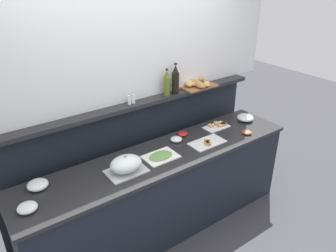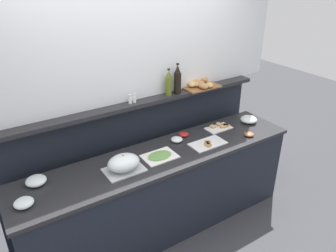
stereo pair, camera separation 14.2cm
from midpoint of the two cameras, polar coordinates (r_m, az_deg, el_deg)
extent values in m
plane|color=#38383D|center=(4.01, -6.91, -12.19)|extent=(12.00, 12.00, 0.00)
cube|color=black|center=(3.34, -2.10, -11.79)|extent=(2.76, 0.57, 0.85)
cube|color=#232326|center=(3.08, -2.23, -5.32)|extent=(2.80, 0.61, 0.03)
cube|color=black|center=(3.57, -6.53, -5.30)|extent=(2.85, 0.08, 1.25)
cube|color=#232326|center=(3.24, -6.66, 4.04)|extent=(2.85, 0.22, 0.04)
cube|color=silver|center=(3.11, -8.00, 16.07)|extent=(3.45, 0.08, 1.31)
cube|color=white|center=(3.60, 7.31, -0.18)|extent=(0.28, 0.16, 0.01)
cube|color=tan|center=(3.64, 8.63, 0.22)|extent=(0.06, 0.07, 0.01)
cube|color=#D1664C|center=(3.64, 8.64, 0.34)|extent=(0.06, 0.07, 0.01)
cube|color=tan|center=(3.63, 8.65, 0.45)|extent=(0.06, 0.07, 0.01)
cube|color=tan|center=(3.63, 8.50, 0.17)|extent=(0.07, 0.06, 0.01)
cube|color=#D1664C|center=(3.63, 8.51, 0.28)|extent=(0.07, 0.06, 0.01)
cube|color=tan|center=(3.63, 8.52, 0.40)|extent=(0.07, 0.06, 0.01)
cube|color=tan|center=(3.64, 8.21, 0.23)|extent=(0.05, 0.06, 0.01)
cube|color=#D1664C|center=(3.63, 8.22, 0.35)|extent=(0.05, 0.06, 0.01)
cube|color=tan|center=(3.63, 8.23, 0.46)|extent=(0.05, 0.06, 0.01)
cube|color=tan|center=(3.65, 7.28, 0.36)|extent=(0.05, 0.06, 0.01)
cube|color=#D1664C|center=(3.64, 7.29, 0.47)|extent=(0.05, 0.06, 0.01)
cube|color=tan|center=(3.64, 7.30, 0.59)|extent=(0.05, 0.06, 0.01)
cube|color=tan|center=(3.60, 8.01, -0.05)|extent=(0.07, 0.05, 0.01)
cube|color=#D1664C|center=(3.60, 8.02, 0.06)|extent=(0.07, 0.05, 0.01)
cube|color=tan|center=(3.59, 8.02, 0.18)|extent=(0.07, 0.05, 0.01)
cube|color=tan|center=(3.58, 6.30, -0.08)|extent=(0.04, 0.06, 0.01)
cube|color=#D1664C|center=(3.58, 6.31, 0.04)|extent=(0.04, 0.06, 0.01)
cube|color=tan|center=(3.58, 6.32, 0.15)|extent=(0.04, 0.06, 0.01)
cube|color=silver|center=(3.28, 5.62, -2.91)|extent=(0.36, 0.20, 0.01)
cube|color=#AD7A47|center=(3.27, 5.59, -2.82)|extent=(0.07, 0.06, 0.01)
cube|color=#E5C666|center=(3.26, 5.60, -2.70)|extent=(0.07, 0.06, 0.01)
cube|color=#AD7A47|center=(3.26, 5.60, -2.57)|extent=(0.07, 0.06, 0.01)
cube|color=#AD7A47|center=(3.22, 5.65, -3.27)|extent=(0.05, 0.06, 0.01)
cube|color=#E5C666|center=(3.22, 5.65, -3.14)|extent=(0.05, 0.06, 0.01)
cube|color=#AD7A47|center=(3.21, 5.66, -3.02)|extent=(0.05, 0.06, 0.01)
cube|color=#AD7A47|center=(3.24, 5.69, -3.07)|extent=(0.05, 0.07, 0.01)
cube|color=#E5C666|center=(3.24, 5.70, -2.94)|extent=(0.05, 0.07, 0.01)
cube|color=#AD7A47|center=(3.23, 5.70, -2.82)|extent=(0.05, 0.07, 0.01)
cube|color=white|center=(3.04, -2.62, -5.37)|extent=(0.31, 0.23, 0.01)
ellipsoid|color=#66994C|center=(3.03, -2.63, -5.20)|extent=(0.23, 0.16, 0.01)
cube|color=#B7BABF|center=(2.87, -8.68, -7.80)|extent=(0.34, 0.24, 0.01)
ellipsoid|color=silver|center=(2.83, -8.78, -6.55)|extent=(0.28, 0.23, 0.14)
sphere|color=#B7BABF|center=(2.78, -8.89, -5.20)|extent=(0.02, 0.02, 0.02)
ellipsoid|color=silver|center=(3.80, 12.26, 1.42)|extent=(0.18, 0.18, 0.07)
ellipsoid|color=#E5CC66|center=(3.80, 12.24, 1.24)|extent=(0.14, 0.14, 0.04)
ellipsoid|color=silver|center=(2.85, -23.10, -9.40)|extent=(0.17, 0.17, 0.07)
ellipsoid|color=#E5CC66|center=(2.86, -23.06, -9.60)|extent=(0.13, 0.13, 0.04)
ellipsoid|color=silver|center=(3.29, 0.21, -2.33)|extent=(0.12, 0.12, 0.05)
ellipsoid|color=#BF4C3F|center=(3.29, 0.21, -2.46)|extent=(0.09, 0.09, 0.03)
ellipsoid|color=silver|center=(2.66, -24.75, -12.80)|extent=(0.14, 0.14, 0.06)
ellipsoid|color=#F28C4C|center=(2.66, -24.71, -12.98)|extent=(0.11, 0.11, 0.03)
ellipsoid|color=red|center=(3.40, 1.36, -1.40)|extent=(0.10, 0.10, 0.04)
ellipsoid|color=brown|center=(3.51, 12.46, -1.10)|extent=(0.10, 0.10, 0.04)
cylinder|color=black|center=(3.37, 0.08, 7.48)|extent=(0.08, 0.08, 0.22)
cone|color=black|center=(3.33, 0.08, 9.92)|extent=(0.06, 0.06, 0.08)
cylinder|color=black|center=(3.31, 0.08, 10.75)|extent=(0.03, 0.03, 0.02)
cylinder|color=#56661E|center=(3.33, -1.43, 6.93)|extent=(0.06, 0.06, 0.19)
cone|color=#56661E|center=(3.29, -1.46, 9.07)|extent=(0.05, 0.05, 0.07)
cylinder|color=black|center=(3.27, -1.47, 9.81)|extent=(0.03, 0.03, 0.02)
cylinder|color=white|center=(3.15, -8.04, 4.42)|extent=(0.03, 0.03, 0.08)
cylinder|color=#B7BABF|center=(3.13, -8.09, 5.16)|extent=(0.03, 0.03, 0.01)
cylinder|color=white|center=(3.17, -7.34, 4.60)|extent=(0.03, 0.03, 0.08)
cylinder|color=#B7BABF|center=(3.15, -7.39, 5.33)|extent=(0.03, 0.03, 0.01)
cube|color=brown|center=(3.60, 4.03, 6.97)|extent=(0.40, 0.26, 0.02)
ellipsoid|color=#AD7A47|center=(3.61, 2.65, 7.68)|extent=(0.15, 0.14, 0.06)
ellipsoid|color=#AD7A47|center=(3.50, 4.55, 7.07)|extent=(0.10, 0.13, 0.06)
ellipsoid|color=#B7844C|center=(3.57, 3.12, 7.42)|extent=(0.10, 0.15, 0.05)
ellipsoid|color=tan|center=(3.55, 2.47, 7.37)|extent=(0.14, 0.16, 0.06)
ellipsoid|color=tan|center=(3.56, 5.62, 7.27)|extent=(0.13, 0.15, 0.05)
ellipsoid|color=#B7844C|center=(3.63, 2.88, 7.85)|extent=(0.18, 0.15, 0.07)
ellipsoid|color=#AD7A47|center=(3.71, 4.25, 8.22)|extent=(0.14, 0.16, 0.07)
ellipsoid|color=#AD7A47|center=(3.61, 3.66, 7.64)|extent=(0.14, 0.16, 0.06)
camera|label=1|loc=(0.07, -91.31, -0.65)|focal=35.00mm
camera|label=2|loc=(0.07, 88.69, 0.65)|focal=35.00mm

